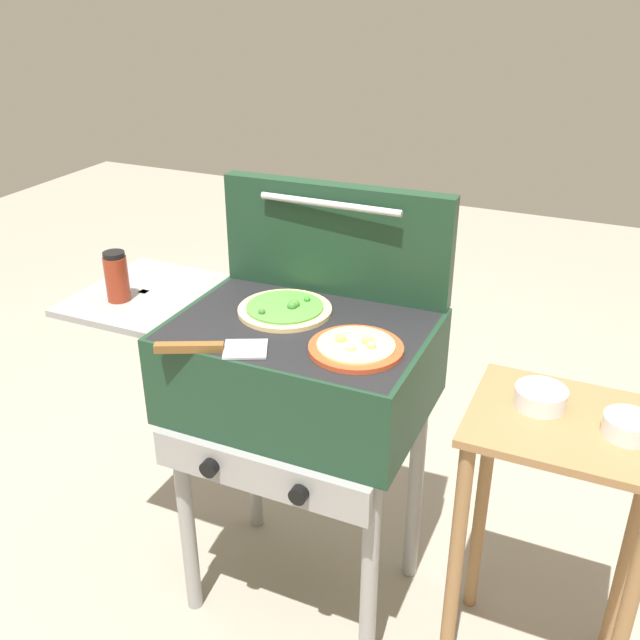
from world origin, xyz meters
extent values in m
plane|color=gray|center=(0.00, 0.00, 0.00)|extent=(8.00, 8.00, 0.00)
cube|color=#193823|center=(0.00, 0.00, 0.78)|extent=(0.64, 0.48, 0.24)
cube|color=black|center=(0.00, 0.00, 0.90)|extent=(0.61, 0.46, 0.01)
cube|color=gray|center=(-0.48, 0.00, 0.89)|extent=(0.32, 0.41, 0.02)
cube|color=gray|center=(-0.48, 0.00, 0.78)|extent=(0.02, 0.02, 0.24)
cube|color=gray|center=(0.00, -0.25, 0.61)|extent=(0.58, 0.02, 0.10)
cylinder|color=black|center=(-0.12, -0.28, 0.61)|extent=(0.04, 0.02, 0.04)
cylinder|color=black|center=(0.12, -0.28, 0.61)|extent=(0.04, 0.02, 0.04)
cylinder|color=gray|center=(-0.27, -0.19, 0.33)|extent=(0.04, 0.04, 0.66)
cylinder|color=gray|center=(0.27, -0.19, 0.33)|extent=(0.04, 0.04, 0.66)
cylinder|color=gray|center=(-0.27, 0.19, 0.33)|extent=(0.04, 0.04, 0.66)
cylinder|color=gray|center=(0.27, 0.19, 0.33)|extent=(0.04, 0.04, 0.66)
cube|color=#193823|center=(0.00, 0.21, 1.05)|extent=(0.63, 0.07, 0.30)
cylinder|color=#B7B7BC|center=(0.00, 0.17, 1.16)|extent=(0.38, 0.02, 0.02)
cylinder|color=#C64723|center=(0.17, -0.08, 0.91)|extent=(0.22, 0.22, 0.01)
cylinder|color=#EDD17A|center=(0.17, -0.08, 0.92)|extent=(0.18, 0.18, 0.01)
sphere|color=tan|center=(0.21, -0.08, 0.92)|extent=(0.02, 0.02, 0.02)
sphere|color=#D6CE5E|center=(0.14, -0.07, 0.92)|extent=(0.03, 0.03, 0.03)
sphere|color=#DFC383|center=(0.20, -0.05, 0.92)|extent=(0.02, 0.02, 0.02)
sphere|color=#B8EC89|center=(0.17, -0.10, 0.92)|extent=(0.02, 0.02, 0.02)
sphere|color=#C0EC61|center=(0.20, -0.06, 0.92)|extent=(0.02, 0.02, 0.02)
cylinder|color=#E0C17F|center=(-0.07, 0.04, 0.91)|extent=(0.24, 0.24, 0.01)
cylinder|color=#4C8C38|center=(-0.07, 0.04, 0.92)|extent=(0.20, 0.20, 0.01)
sphere|color=#42832B|center=(-0.05, 0.05, 0.92)|extent=(0.03, 0.03, 0.03)
sphere|color=#3F7132|center=(-0.10, -0.02, 0.92)|extent=(0.02, 0.02, 0.02)
sphere|color=#3C7430|center=(-0.05, 0.04, 0.92)|extent=(0.02, 0.02, 0.02)
sphere|color=green|center=(-0.03, 0.09, 0.92)|extent=(0.02, 0.02, 0.02)
sphere|color=#4A7C38|center=(-0.05, 0.06, 0.92)|extent=(0.02, 0.02, 0.02)
cylinder|color=maroon|center=(-0.51, -0.07, 0.96)|extent=(0.06, 0.06, 0.12)
cylinder|color=black|center=(-0.51, -0.07, 1.03)|extent=(0.06, 0.06, 0.01)
cube|color=#B7BABF|center=(-0.06, -0.18, 0.90)|extent=(0.13, 0.12, 0.01)
cube|color=brown|center=(-0.18, -0.24, 0.91)|extent=(0.15, 0.09, 0.02)
cube|color=olive|center=(0.66, 0.00, 0.79)|extent=(0.44, 0.36, 0.02)
cylinder|color=olive|center=(0.47, -0.15, 0.39)|extent=(0.04, 0.04, 0.78)
cylinder|color=olive|center=(0.85, -0.15, 0.39)|extent=(0.04, 0.04, 0.78)
cylinder|color=olive|center=(0.47, 0.15, 0.39)|extent=(0.04, 0.04, 0.78)
cylinder|color=olive|center=(0.85, 0.15, 0.39)|extent=(0.04, 0.04, 0.78)
cylinder|color=silver|center=(0.59, 0.03, 0.82)|extent=(0.12, 0.12, 0.04)
cylinder|color=maroon|center=(0.59, 0.03, 0.81)|extent=(0.10, 0.10, 0.02)
cylinder|color=silver|center=(0.78, -0.01, 0.82)|extent=(0.11, 0.11, 0.04)
cylinder|color=beige|center=(0.78, -0.01, 0.81)|extent=(0.09, 0.09, 0.02)
camera|label=1|loc=(0.70, -1.45, 1.70)|focal=40.50mm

